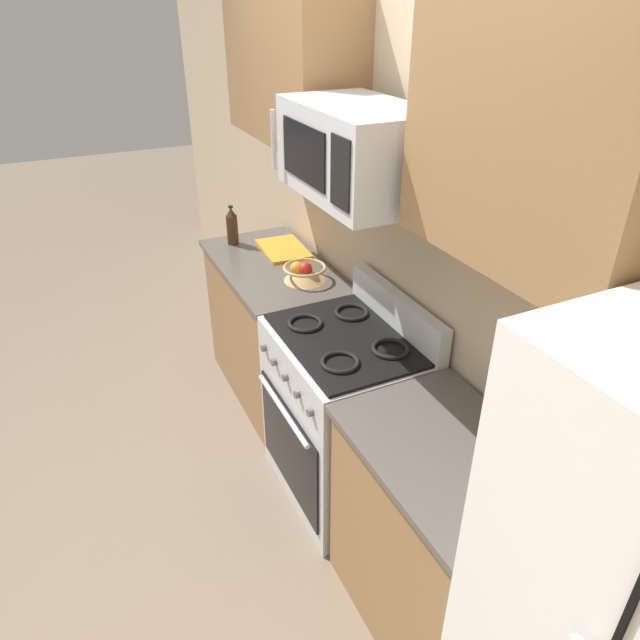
# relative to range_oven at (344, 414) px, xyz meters

# --- Properties ---
(ground_plane) EXTENTS (16.00, 16.00, 0.00)m
(ground_plane) POSITION_rel_range_oven_xyz_m (0.00, -0.64, -0.47)
(ground_plane) COLOR #6B5B4C
(wall_back) EXTENTS (8.00, 0.10, 2.60)m
(wall_back) POSITION_rel_range_oven_xyz_m (0.00, 0.37, 0.83)
(wall_back) COLOR tan
(wall_back) RESTS_ON ground
(counter_left) EXTENTS (1.09, 0.59, 0.91)m
(counter_left) POSITION_rel_range_oven_xyz_m (-0.94, -0.00, -0.02)
(counter_left) COLOR olive
(counter_left) RESTS_ON ground
(range_oven) EXTENTS (0.76, 0.64, 1.09)m
(range_oven) POSITION_rel_range_oven_xyz_m (0.00, 0.00, 0.00)
(range_oven) COLOR #B2B5BA
(range_oven) RESTS_ON ground
(counter_right) EXTENTS (0.85, 0.59, 0.91)m
(counter_right) POSITION_rel_range_oven_xyz_m (0.81, -0.00, -0.02)
(counter_right) COLOR olive
(counter_right) RESTS_ON ground
(microwave) EXTENTS (0.69, 0.44, 0.35)m
(microwave) POSITION_rel_range_oven_xyz_m (-0.00, 0.03, 1.29)
(microwave) COLOR #B2B5BA
(upper_cabinets_left) EXTENTS (1.08, 0.34, 0.70)m
(upper_cabinets_left) POSITION_rel_range_oven_xyz_m (-0.94, 0.15, 1.49)
(upper_cabinets_left) COLOR olive
(upper_cabinets_right) EXTENTS (0.84, 0.34, 0.70)m
(upper_cabinets_right) POSITION_rel_range_oven_xyz_m (0.82, 0.15, 1.49)
(upper_cabinets_right) COLOR olive
(utensil_crock) EXTENTS (0.17, 0.17, 0.34)m
(utensil_crock) POSITION_rel_range_oven_xyz_m (1.12, 0.08, 0.51)
(utensil_crock) COLOR teal
(utensil_crock) RESTS_ON counter_right
(fruit_basket) EXTENTS (0.24, 0.24, 0.11)m
(fruit_basket) POSITION_rel_range_oven_xyz_m (-0.66, 0.08, 0.48)
(fruit_basket) COLOR tan
(fruit_basket) RESTS_ON counter_left
(cutting_board) EXTENTS (0.40, 0.28, 0.02)m
(cutting_board) POSITION_rel_range_oven_xyz_m (-1.10, 0.14, 0.44)
(cutting_board) COLOR orange
(cutting_board) RESTS_ON counter_left
(bottle_soy) EXTENTS (0.07, 0.07, 0.25)m
(bottle_soy) POSITION_rel_range_oven_xyz_m (-1.34, -0.11, 0.55)
(bottle_soy) COLOR #382314
(bottle_soy) RESTS_ON counter_left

